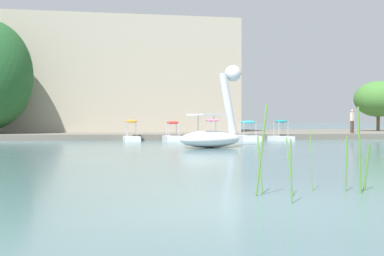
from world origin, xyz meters
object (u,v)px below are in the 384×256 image
object	(u,v)px
pedal_boat_cyan	(248,135)
tree_broadleaf_behind_dock	(137,96)
person_on_path	(352,121)
pedal_boat_teal	(281,135)
swan_boat	(214,128)
tree_broadleaf_left	(378,99)
pedal_boat_red	(173,136)
pedal_boat_orange	(132,135)
pedal_boat_pink	(212,134)

from	to	relation	value
pedal_boat_cyan	tree_broadleaf_behind_dock	distance (m)	13.42
pedal_boat_cyan	person_on_path	distance (m)	9.31
pedal_boat_cyan	pedal_boat_teal	bearing A→B (deg)	3.95
swan_boat	pedal_boat_teal	xyz separation A→B (m)	(5.85, 7.84, -0.58)
pedal_boat_teal	person_on_path	size ratio (longest dim) A/B	1.11
tree_broadleaf_behind_dock	tree_broadleaf_left	world-z (taller)	tree_broadleaf_behind_dock
pedal_boat_red	swan_boat	bearing A→B (deg)	-78.82
pedal_boat_orange	person_on_path	xyz separation A→B (m)	(16.41, 2.94, 0.94)
pedal_boat_teal	pedal_boat_pink	bearing A→B (deg)	-177.60
person_on_path	pedal_boat_cyan	bearing A→B (deg)	-160.45
swan_boat	pedal_boat_red	distance (m)	7.71
pedal_boat_teal	pedal_boat_pink	world-z (taller)	pedal_boat_pink
pedal_boat_orange	tree_broadleaf_left	world-z (taller)	tree_broadleaf_left
pedal_boat_teal	pedal_boat_orange	size ratio (longest dim) A/B	0.99
pedal_boat_cyan	pedal_boat_orange	xyz separation A→B (m)	(-7.68, 0.16, 0.00)
person_on_path	tree_broadleaf_behind_dock	bearing A→B (deg)	154.39
pedal_boat_teal	tree_broadleaf_left	bearing A→B (deg)	40.10
pedal_boat_pink	pedal_boat_red	xyz separation A→B (m)	(-2.63, -0.10, -0.07)
pedal_boat_teal	tree_broadleaf_behind_dock	xyz separation A→B (m)	(-9.65, 10.64, 3.11)
tree_broadleaf_behind_dock	person_on_path	xyz separation A→B (m)	(16.07, -7.70, -2.15)
swan_boat	pedal_boat_orange	world-z (taller)	swan_boat
pedal_boat_pink	pedal_boat_cyan	bearing A→B (deg)	0.90
pedal_boat_cyan	pedal_boat_pink	distance (m)	2.40
pedal_boat_cyan	pedal_boat_pink	bearing A→B (deg)	-179.10
pedal_boat_cyan	swan_boat	bearing A→B (deg)	-114.71
pedal_boat_orange	person_on_path	world-z (taller)	person_on_path
swan_boat	pedal_boat_cyan	xyz separation A→B (m)	(3.54, 7.68, -0.56)
tree_broadleaf_behind_dock	tree_broadleaf_left	distance (m)	22.21
swan_boat	pedal_boat_red	xyz separation A→B (m)	(-1.49, 7.54, -0.59)
swan_boat	pedal_boat_teal	distance (m)	9.80
pedal_boat_cyan	person_on_path	xyz separation A→B (m)	(8.73, 3.10, 0.94)
pedal_boat_red	tree_broadleaf_behind_dock	xyz separation A→B (m)	(-2.31, 10.94, 3.12)
pedal_boat_orange	tree_broadleaf_behind_dock	size ratio (longest dim) A/B	0.33
pedal_boat_orange	person_on_path	distance (m)	16.70
pedal_boat_pink	tree_broadleaf_behind_dock	world-z (taller)	tree_broadleaf_behind_dock
pedal_boat_cyan	tree_broadleaf_left	xyz separation A→B (m)	(14.87, 10.74, 2.96)
pedal_boat_teal	person_on_path	xyz separation A→B (m)	(6.42, 2.94, 0.96)
pedal_boat_pink	person_on_path	distance (m)	11.60
pedal_boat_teal	pedal_boat_pink	xyz separation A→B (m)	(-4.71, -0.20, 0.06)
pedal_boat_pink	tree_broadleaf_behind_dock	xyz separation A→B (m)	(-4.93, 10.84, 3.05)
pedal_boat_red	pedal_boat_orange	world-z (taller)	pedal_boat_orange
swan_boat	person_on_path	distance (m)	16.34
swan_boat	pedal_boat_red	world-z (taller)	swan_boat
pedal_boat_cyan	pedal_boat_red	world-z (taller)	pedal_boat_cyan
tree_broadleaf_behind_dock	person_on_path	distance (m)	17.94
tree_broadleaf_left	person_on_path	world-z (taller)	tree_broadleaf_left
pedal_boat_orange	tree_broadleaf_left	distance (m)	25.08
pedal_boat_red	pedal_boat_orange	size ratio (longest dim) A/B	1.10
pedal_boat_pink	pedal_boat_red	world-z (taller)	pedal_boat_pink
pedal_boat_pink	person_on_path	bearing A→B (deg)	15.75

